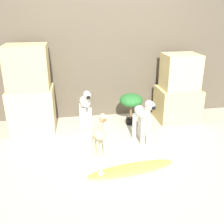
# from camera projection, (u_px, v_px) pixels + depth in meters

# --- Properties ---
(ground_plane) EXTENTS (14.00, 14.00, 0.00)m
(ground_plane) POSITION_uv_depth(u_px,v_px,m) (119.00, 156.00, 3.30)
(ground_plane) COLOR beige
(wall_back) EXTENTS (6.40, 0.08, 2.20)m
(wall_back) POSITION_uv_depth(u_px,v_px,m) (104.00, 50.00, 4.18)
(wall_back) COLOR brown
(wall_back) RESTS_ON ground_plane
(rock_pillar_left) EXTENTS (0.65, 0.55, 1.27)m
(rock_pillar_left) POSITION_uv_depth(u_px,v_px,m) (30.00, 91.00, 3.81)
(rock_pillar_left) COLOR #DBC184
(rock_pillar_left) RESTS_ON ground_plane
(rock_pillar_right) EXTENTS (0.65, 0.55, 1.08)m
(rock_pillar_right) POSITION_uv_depth(u_px,v_px,m) (178.00, 91.00, 4.19)
(rock_pillar_right) COLOR #D1B775
(rock_pillar_right) RESTS_ON ground_plane
(zebra_right) EXTENTS (0.24, 0.46, 0.66)m
(zebra_right) POSITION_uv_depth(u_px,v_px,m) (143.00, 116.00, 3.48)
(zebra_right) COLOR silver
(zebra_right) RESTS_ON ground_plane
(zebra_left) EXTENTS (0.19, 0.47, 0.66)m
(zebra_left) POSITION_uv_depth(u_px,v_px,m) (86.00, 105.00, 3.87)
(zebra_left) COLOR silver
(zebra_left) RESTS_ON ground_plane
(giraffe_figurine) EXTENTS (0.19, 0.43, 0.61)m
(giraffe_figurine) POSITION_uv_depth(u_px,v_px,m) (100.00, 132.00, 3.25)
(giraffe_figurine) COLOR beige
(giraffe_figurine) RESTS_ON ground_plane
(potted_palm_front) EXTENTS (0.36, 0.36, 0.50)m
(potted_palm_front) POSITION_uv_depth(u_px,v_px,m) (131.00, 102.00, 4.07)
(potted_palm_front) COLOR black
(potted_palm_front) RESTS_ON ground_plane
(surfboard) EXTENTS (1.06, 0.38, 0.08)m
(surfboard) POSITION_uv_depth(u_px,v_px,m) (131.00, 169.00, 3.00)
(surfboard) COLOR gold
(surfboard) RESTS_ON ground_plane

